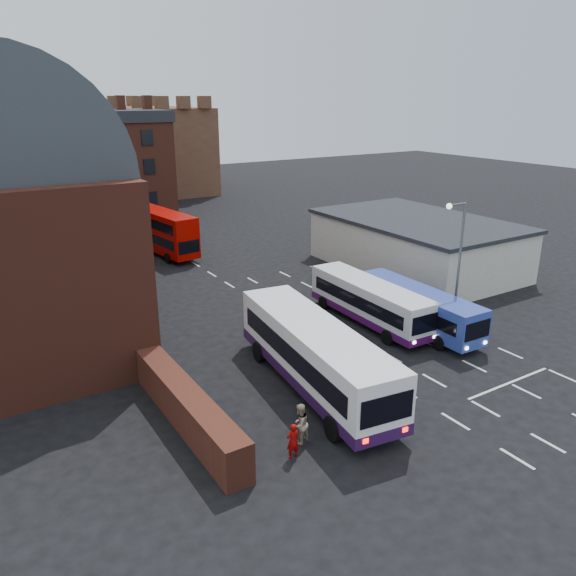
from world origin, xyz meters
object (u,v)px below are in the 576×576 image
bus_blue (417,306)px  pedestrian_beige (300,424)px  bus_red_double (161,231)px  pedestrian_red (293,441)px  bus_white_inbound (370,299)px  bus_white_outbound (315,352)px  street_lamp (457,252)px

bus_blue → pedestrian_beige: bearing=27.7°
bus_red_double → pedestrian_beige: (-5.58, -31.39, -1.20)m
bus_red_double → pedestrian_red: (-6.35, -32.07, -1.34)m
bus_white_inbound → pedestrian_beige: bearing=39.7°
bus_white_outbound → street_lamp: street_lamp is taller
bus_blue → street_lamp: street_lamp is taller
pedestrian_red → street_lamp: bearing=-156.1°
bus_white_inbound → pedestrian_beige: size_ratio=5.48×
bus_white_inbound → bus_blue: (1.88, -2.25, -0.07)m
pedestrian_beige → bus_white_outbound: bearing=-150.6°
bus_white_inbound → street_lamp: (4.20, -2.94, 3.13)m
street_lamp → pedestrian_beige: (-15.09, -5.61, -3.82)m
bus_red_double → pedestrian_beige: size_ratio=5.59×
bus_white_outbound → pedestrian_red: (-3.97, -4.22, -1.19)m
bus_red_double → street_lamp: street_lamp is taller
street_lamp → bus_red_double: bearing=110.3°
bus_white_outbound → bus_red_double: 27.95m
bus_white_inbound → pedestrian_beige: bus_white_inbound is taller
bus_blue → bus_white_outbound: bearing=17.5°
bus_blue → pedestrian_beige: size_ratio=5.23×
bus_white_inbound → pedestrian_red: bearing=39.9°
bus_white_outbound → pedestrian_beige: bus_white_outbound is taller
bus_white_outbound → bus_red_double: bearing=92.3°
street_lamp → pedestrian_red: (-15.87, -6.29, -3.95)m
bus_blue → pedestrian_red: bus_blue is taller
bus_red_double → pedestrian_beige: 31.90m
bus_white_outbound → pedestrian_red: bearing=-126.1°
bus_white_outbound → street_lamp: bearing=17.1°
bus_white_outbound → pedestrian_red: 5.91m
pedestrian_beige → pedestrian_red: bearing=22.6°
bus_red_double → pedestrian_beige: bearing=72.2°
bus_red_double → street_lamp: size_ratio=1.29×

